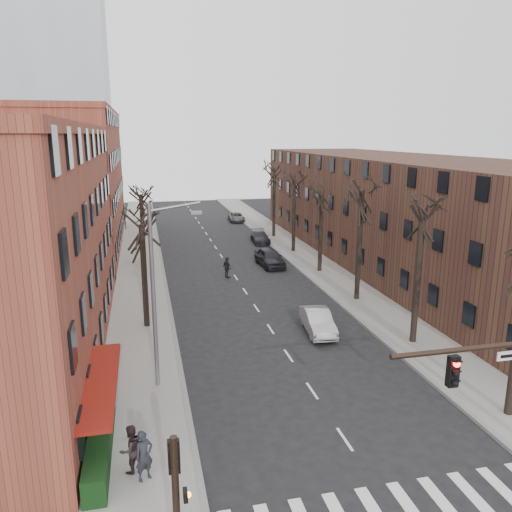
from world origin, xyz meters
TOP-DOWN VIEW (x-y plane):
  - ground at (0.00, 0.00)m, footprint 160.00×160.00m
  - sidewalk_left at (-8.00, 35.00)m, footprint 4.00×90.00m
  - sidewalk_right at (8.00, 35.00)m, footprint 4.00×90.00m
  - building_left_far at (-16.00, 44.00)m, footprint 12.00×28.00m
  - building_right at (16.00, 30.00)m, footprint 12.00×50.00m
  - office_tower at (-22.00, 95.00)m, footprint 18.00×18.00m
  - awning_left at (-9.40, 6.00)m, footprint 1.20×7.00m
  - hedge at (-9.50, 5.00)m, footprint 0.80×6.00m
  - tree_right_a at (7.60, 4.00)m, footprint 5.20×5.20m
  - tree_right_b at (7.60, 12.00)m, footprint 5.20×5.20m
  - tree_right_c at (7.60, 20.00)m, footprint 5.20×5.20m
  - tree_right_d at (7.60, 28.00)m, footprint 5.20×5.20m
  - tree_right_e at (7.60, 36.00)m, footprint 5.20×5.20m
  - tree_right_f at (7.60, 44.00)m, footprint 5.20×5.20m
  - tree_left_a at (-7.60, 18.00)m, footprint 5.20×5.20m
  - tree_left_b at (-7.60, 34.00)m, footprint 5.20×5.20m
  - signal_pole_left at (-6.99, -0.95)m, footprint 0.47×0.44m
  - streetlight at (-7.03, 10.00)m, footprint 2.45×0.22m
  - silver_sedan at (2.72, 14.88)m, footprint 1.93×4.46m
  - parked_car_near at (3.80, 31.08)m, footprint 2.26×4.96m
  - parked_car_mid at (5.30, 41.27)m, footprint 2.08×4.52m
  - parked_car_far at (5.30, 55.88)m, footprint 2.22×4.46m
  - pedestrian_a at (-7.87, 3.15)m, footprint 0.81×0.72m
  - pedestrian_b at (-8.33, 3.69)m, footprint 1.11×1.05m
  - pedestrian_crossing at (-0.74, 28.03)m, footprint 0.84×1.16m

SIDE VIEW (x-z plane):
  - ground at x=0.00m, z-range 0.00..0.00m
  - awning_left at x=-9.40m, z-range -0.07..0.07m
  - tree_right_a at x=7.60m, z-range -5.00..5.00m
  - tree_right_b at x=7.60m, z-range -5.40..5.40m
  - tree_right_c at x=7.60m, z-range -5.80..5.80m
  - tree_right_d at x=7.60m, z-range -5.00..5.00m
  - tree_right_e at x=7.60m, z-range -5.40..5.40m
  - tree_right_f at x=7.60m, z-range -5.80..5.80m
  - tree_left_a at x=-7.60m, z-range -4.75..4.75m
  - tree_left_b at x=-7.60m, z-range -4.75..4.75m
  - sidewalk_left at x=-8.00m, z-range 0.00..0.15m
  - sidewalk_right at x=8.00m, z-range 0.00..0.15m
  - parked_car_far at x=5.30m, z-range 0.00..1.22m
  - parked_car_mid at x=5.30m, z-range 0.00..1.28m
  - hedge at x=-9.50m, z-range 0.15..1.15m
  - silver_sedan at x=2.72m, z-range 0.00..1.43m
  - parked_car_near at x=3.80m, z-range 0.00..1.65m
  - pedestrian_crossing at x=-0.74m, z-range 0.00..1.82m
  - pedestrian_b at x=-8.33m, z-range 0.15..1.96m
  - pedestrian_a at x=-7.87m, z-range 0.15..2.01m
  - signal_pole_left at x=-6.99m, z-range 0.41..4.81m
  - building_right at x=16.00m, z-range 0.00..10.00m
  - streetlight at x=-7.03m, z-range 0.50..9.53m
  - building_left_far at x=-16.00m, z-range 0.00..14.00m
  - office_tower at x=-22.00m, z-range 0.00..60.00m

